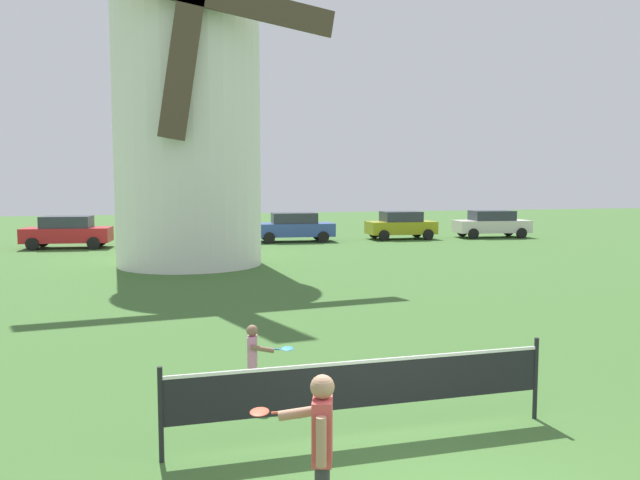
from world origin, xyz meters
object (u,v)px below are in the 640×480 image
object	(u,v)px
parked_car_blue	(294,227)
windmill	(187,86)
parked_car_silver	(190,229)
player_near	(320,444)
player_far	(254,357)
tennis_net	(364,384)
parked_car_mustard	(401,225)
parked_car_cream	(492,224)
parked_car_red	(67,232)

from	to	relation	value
parked_car_blue	windmill	bearing A→B (deg)	-126.50
windmill	parked_car_silver	size ratio (longest dim) A/B	3.36
windmill	parked_car_silver	world-z (taller)	windmill
player_near	player_far	world-z (taller)	player_near
windmill	parked_car_silver	distance (m)	9.79
tennis_net	parked_car_silver	world-z (taller)	parked_car_silver
player_near	parked_car_mustard	bearing A→B (deg)	65.54
tennis_net	parked_car_cream	world-z (taller)	parked_car_cream
windmill	parked_car_cream	xyz separation A→B (m)	(17.78, 7.70, -6.02)
parked_car_silver	parked_car_blue	size ratio (longest dim) A/B	0.97
windmill	parked_car_blue	distance (m)	11.89
parked_car_silver	parked_car_red	bearing A→B (deg)	178.09
parked_car_red	parked_car_silver	size ratio (longest dim) A/B	1.00
tennis_net	parked_car_silver	bearing A→B (deg)	90.78
parked_car_mustard	parked_car_blue	bearing A→B (deg)	178.83
player_far	parked_car_mustard	xyz separation A→B (m)	(12.46, 23.87, 0.18)
player_near	parked_car_cream	world-z (taller)	parked_car_cream
tennis_net	parked_car_mustard	bearing A→B (deg)	65.99
parked_car_red	parked_car_mustard	world-z (taller)	same
tennis_net	player_far	xyz separation A→B (m)	(-1.06, 1.73, -0.05)
player_near	parked_car_cream	distance (m)	32.47
parked_car_blue	tennis_net	bearing A→B (deg)	-101.51
player_near	parked_car_silver	world-z (taller)	parked_car_silver
windmill	player_near	size ratio (longest dim) A/B	9.84
tennis_net	parked_car_blue	xyz separation A→B (m)	(5.24, 25.72, 0.13)
tennis_net	windmill	bearing A→B (deg)	92.82
tennis_net	player_near	distance (m)	2.14
tennis_net	parked_car_mustard	world-z (taller)	parked_car_mustard
parked_car_cream	parked_car_blue	bearing A→B (deg)	177.37
parked_car_cream	tennis_net	bearing A→B (deg)	-123.89
player_far	parked_car_silver	xyz separation A→B (m)	(0.72, 23.45, 0.18)
windmill	tennis_net	bearing A→B (deg)	-87.18
player_far	parked_car_cream	world-z (taller)	parked_car_cream
tennis_net	parked_car_silver	size ratio (longest dim) A/B	1.16
parked_car_mustard	player_far	bearing A→B (deg)	-117.57
parked_car_cream	player_near	bearing A→B (deg)	-123.66
windmill	player_near	bearing A→B (deg)	-90.66
player_far	parked_car_mustard	bearing A→B (deg)	62.43
player_far	parked_car_blue	bearing A→B (deg)	75.28
tennis_net	parked_car_red	bearing A→B (deg)	103.64
player_far	parked_car_blue	xyz separation A→B (m)	(6.30, 23.99, 0.18)
windmill	parked_car_cream	size ratio (longest dim) A/B	3.22
parked_car_silver	parked_car_blue	bearing A→B (deg)	5.49
player_far	tennis_net	bearing A→B (deg)	-58.38
parked_car_red	parked_car_cream	distance (m)	23.08
windmill	parked_car_red	distance (m)	11.25
parked_car_silver	parked_car_cream	bearing A→B (deg)	-0.00
parked_car_blue	parked_car_silver	bearing A→B (deg)	-174.51
parked_car_cream	parked_car_red	bearing A→B (deg)	179.52
parked_car_red	parked_car_mustard	distance (m)	17.56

